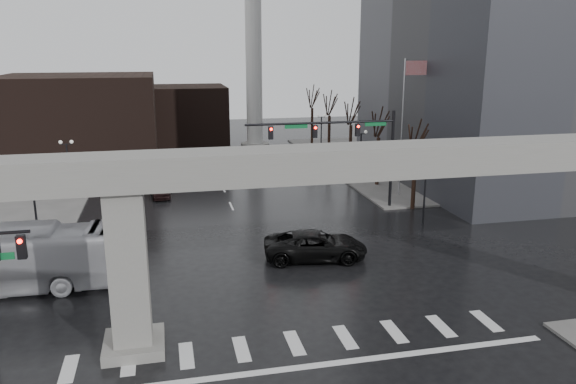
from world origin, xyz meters
TOP-DOWN VIEW (x-y plane):
  - ground at (0.00, 0.00)m, footprint 160.00×160.00m
  - sidewalk_ne at (26.00, 36.00)m, footprint 28.00×36.00m
  - elevated_guideway at (1.26, 0.00)m, footprint 48.00×2.60m
  - building_far_left at (-14.00, 42.00)m, footprint 16.00×14.00m
  - building_far_mid at (-2.00, 52.00)m, footprint 10.00×10.00m
  - smokestack at (6.00, 46.00)m, footprint 3.60×3.60m
  - signal_mast_arm at (8.99, 18.80)m, footprint 12.12×0.43m
  - flagpole_assembly at (15.29, 22.00)m, footprint 2.06×0.12m
  - lamp_right_0 at (13.50, 14.00)m, footprint 1.22×0.32m
  - lamp_right_1 at (13.50, 28.00)m, footprint 1.22×0.32m
  - lamp_right_2 at (13.50, 42.00)m, footprint 1.22×0.32m
  - lamp_left_0 at (-13.50, 14.00)m, footprint 1.22×0.32m
  - lamp_left_1 at (-13.50, 28.00)m, footprint 1.22×0.32m
  - lamp_left_2 at (-13.50, 42.00)m, footprint 1.22×0.32m
  - tree_right_0 at (14.53, 18.02)m, footprint 1.09×1.58m
  - tree_right_1 at (14.53, 26.02)m, footprint 1.09×1.61m
  - tree_right_2 at (14.53, 34.02)m, footprint 1.10×1.63m
  - tree_right_3 at (14.53, 42.02)m, footprint 1.11×1.66m
  - tree_right_4 at (14.53, 50.02)m, footprint 1.12×1.69m
  - pickup_truck at (3.67, 8.77)m, footprint 6.79×3.87m
  - far_car at (-5.80, 26.31)m, footprint 1.89×3.97m

SIDE VIEW (x-z plane):
  - ground at x=0.00m, z-range 0.00..0.00m
  - sidewalk_ne at x=26.00m, z-range 0.00..0.15m
  - far_car at x=-5.80m, z-range 0.00..1.31m
  - pickup_truck at x=3.67m, z-range 0.00..1.79m
  - tree_right_0 at x=14.53m, z-range -0.97..6.54m
  - tree_right_1 at x=14.53m, z-range -0.99..6.69m
  - tree_right_2 at x=14.53m, z-range -1.01..6.84m
  - tree_right_3 at x=14.53m, z-range -1.03..6.99m
  - tree_right_4 at x=14.53m, z-range -1.05..7.14m
  - lamp_right_0 at x=13.50m, z-range 0.92..6.03m
  - lamp_right_1 at x=13.50m, z-range 0.92..6.03m
  - lamp_right_2 at x=13.50m, z-range 0.92..6.03m
  - lamp_left_0 at x=-13.50m, z-range 0.92..6.03m
  - lamp_left_1 at x=-13.50m, z-range 0.92..6.03m
  - lamp_left_2 at x=-13.50m, z-range 0.92..6.03m
  - building_far_mid at x=-2.00m, z-range 0.00..8.00m
  - building_far_left at x=-14.00m, z-range 0.00..10.00m
  - signal_mast_arm at x=8.99m, z-range 1.83..9.83m
  - elevated_guideway at x=1.26m, z-range 2.53..11.23m
  - flagpole_assembly at x=15.29m, z-range 1.53..13.53m
  - smokestack at x=6.00m, z-range -1.65..28.35m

